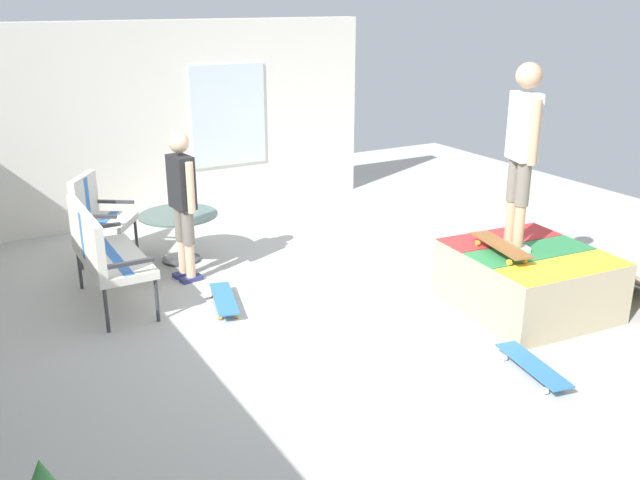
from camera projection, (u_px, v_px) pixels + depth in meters
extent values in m
cube|color=beige|center=(340.00, 310.00, 7.02)|extent=(12.00, 12.00, 0.10)
cube|color=white|center=(163.00, 122.00, 9.44)|extent=(0.20, 6.00, 2.64)
cube|color=silver|center=(228.00, 115.00, 9.76)|extent=(0.03, 1.10, 1.40)
cube|color=tan|center=(528.00, 280.00, 6.83)|extent=(1.49, 1.41, 0.60)
cube|color=yellow|center=(565.00, 267.00, 6.33)|extent=(0.55, 1.29, 0.01)
cube|color=#338C4C|center=(531.00, 251.00, 6.73)|extent=(0.55, 1.29, 0.01)
cube|color=red|center=(500.00, 237.00, 7.12)|extent=(0.55, 1.29, 0.01)
cylinder|color=#B2B2B7|center=(478.00, 264.00, 6.49)|extent=(1.33, 0.16, 0.05)
cube|color=tan|center=(605.00, 267.00, 7.25)|extent=(1.41, 0.96, 0.50)
cylinder|color=#38383D|center=(157.00, 300.00, 6.58)|extent=(0.04, 0.04, 0.44)
cylinder|color=#38383D|center=(125.00, 261.00, 7.55)|extent=(0.04, 0.04, 0.44)
cylinder|color=#38383D|center=(107.00, 310.00, 6.37)|extent=(0.04, 0.04, 0.44)
cylinder|color=#38383D|center=(80.00, 269.00, 7.33)|extent=(0.04, 0.04, 0.44)
cube|color=silver|center=(114.00, 259.00, 6.87)|extent=(1.25, 0.56, 0.08)
cube|color=#3872C6|center=(113.00, 255.00, 6.86)|extent=(1.21, 0.11, 0.00)
cube|color=silver|center=(86.00, 235.00, 6.66)|extent=(1.25, 0.09, 0.50)
cube|color=#3872C6|center=(86.00, 235.00, 6.66)|extent=(0.10, 0.08, 0.46)
cube|color=#38383D|center=(129.00, 264.00, 6.32)|extent=(0.04, 0.47, 0.04)
cube|color=#38383D|center=(98.00, 227.00, 7.31)|extent=(0.04, 0.47, 0.04)
cylinder|color=#38383D|center=(121.00, 252.00, 7.81)|extent=(0.04, 0.04, 0.44)
cylinder|color=#38383D|center=(136.00, 236.00, 8.32)|extent=(0.04, 0.04, 0.44)
cylinder|color=#38383D|center=(80.00, 251.00, 7.84)|extent=(0.04, 0.04, 0.44)
cylinder|color=#38383D|center=(98.00, 235.00, 8.35)|extent=(0.04, 0.04, 0.44)
cube|color=silver|center=(107.00, 222.00, 8.00)|extent=(0.82, 0.80, 0.08)
cube|color=#3872C6|center=(106.00, 219.00, 7.98)|extent=(0.54, 0.41, 0.00)
cube|color=silver|center=(84.00, 197.00, 7.92)|extent=(0.56, 0.41, 0.50)
cube|color=#3872C6|center=(84.00, 197.00, 7.92)|extent=(0.13, 0.13, 0.46)
cube|color=#38383D|center=(96.00, 216.00, 7.67)|extent=(0.30, 0.41, 0.04)
cube|color=#38383D|center=(114.00, 202.00, 8.22)|extent=(0.30, 0.41, 0.04)
cylinder|color=#38383D|center=(180.00, 238.00, 8.09)|extent=(0.06, 0.06, 0.55)
cylinder|color=#38383D|center=(181.00, 259.00, 8.17)|extent=(0.44, 0.44, 0.03)
cylinder|color=#4C6660|center=(178.00, 215.00, 7.99)|extent=(0.90, 0.90, 0.02)
cube|color=navy|center=(191.00, 279.00, 7.58)|extent=(0.14, 0.25, 0.05)
cylinder|color=beige|center=(190.00, 260.00, 7.51)|extent=(0.10, 0.10, 0.38)
cylinder|color=slate|center=(188.00, 227.00, 7.39)|extent=(0.13, 0.13, 0.38)
cube|color=navy|center=(184.00, 274.00, 7.71)|extent=(0.14, 0.25, 0.05)
cylinder|color=beige|center=(183.00, 256.00, 7.64)|extent=(0.10, 0.10, 0.38)
cylinder|color=slate|center=(181.00, 223.00, 7.51)|extent=(0.13, 0.13, 0.38)
cube|color=#262628|center=(181.00, 182.00, 7.30)|extent=(0.34, 0.22, 0.56)
sphere|color=beige|center=(179.00, 142.00, 7.16)|extent=(0.21, 0.21, 0.21)
cylinder|color=beige|center=(190.00, 188.00, 7.15)|extent=(0.08, 0.08, 0.53)
cylinder|color=beige|center=(173.00, 180.00, 7.45)|extent=(0.08, 0.08, 0.53)
cube|color=silver|center=(517.00, 250.00, 6.68)|extent=(0.18, 0.26, 0.05)
cylinder|color=tan|center=(519.00, 226.00, 6.60)|extent=(0.10, 0.10, 0.42)
cylinder|color=slate|center=(523.00, 184.00, 6.47)|extent=(0.13, 0.13, 0.42)
cube|color=silver|center=(508.00, 244.00, 6.84)|extent=(0.18, 0.26, 0.05)
cylinder|color=tan|center=(511.00, 221.00, 6.76)|extent=(0.10, 0.10, 0.42)
cylinder|color=slate|center=(515.00, 179.00, 6.62)|extent=(0.13, 0.13, 0.42)
cube|color=silver|center=(524.00, 126.00, 6.37)|extent=(0.36, 0.27, 0.62)
sphere|color=tan|center=(529.00, 75.00, 6.22)|extent=(0.24, 0.24, 0.24)
cylinder|color=tan|center=(535.00, 133.00, 6.19)|extent=(0.08, 0.08, 0.59)
cylinder|color=tan|center=(514.00, 125.00, 6.56)|extent=(0.08, 0.08, 0.59)
cube|color=#3372B2|center=(224.00, 298.00, 6.93)|extent=(0.82, 0.40, 0.02)
cylinder|color=gold|center=(228.00, 293.00, 7.23)|extent=(0.06, 0.04, 0.06)
cylinder|color=gold|center=(213.00, 294.00, 7.19)|extent=(0.06, 0.04, 0.06)
cylinder|color=gold|center=(237.00, 315.00, 6.71)|extent=(0.06, 0.04, 0.06)
cylinder|color=gold|center=(220.00, 317.00, 6.68)|extent=(0.06, 0.04, 0.06)
cube|color=#3372B2|center=(533.00, 365.00, 5.68)|extent=(0.82, 0.34, 0.02)
cylinder|color=silver|center=(520.00, 355.00, 5.98)|extent=(0.06, 0.04, 0.06)
cylinder|color=silver|center=(504.00, 358.00, 5.93)|extent=(0.06, 0.04, 0.06)
cylinder|color=silver|center=(562.00, 387.00, 5.48)|extent=(0.06, 0.04, 0.06)
cylinder|color=silver|center=(545.00, 391.00, 5.43)|extent=(0.06, 0.04, 0.06)
cube|color=brown|center=(501.00, 245.00, 6.61)|extent=(0.82, 0.36, 0.01)
cylinder|color=gold|center=(492.00, 241.00, 6.90)|extent=(0.06, 0.04, 0.06)
cylinder|color=gold|center=(478.00, 243.00, 6.85)|extent=(0.06, 0.04, 0.06)
cylinder|color=gold|center=(524.00, 260.00, 6.40)|extent=(0.06, 0.04, 0.06)
cylinder|color=gold|center=(509.00, 262.00, 6.35)|extent=(0.06, 0.04, 0.06)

